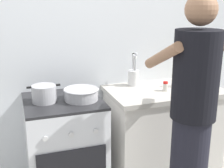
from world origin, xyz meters
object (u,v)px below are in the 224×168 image
Objects in this scene: utensil_crock at (134,76)px; spice_bottle at (165,86)px; pot at (44,94)px; stove_range at (65,151)px; person at (192,122)px; mixing_bowl at (81,94)px; oil_bottle at (189,75)px.

spice_bottle is (0.19, -0.24, -0.05)m from utensil_crock.
spice_bottle is (1.02, -0.04, -0.03)m from pot.
person reaches higher than stove_range.
pot is 1.02m from spice_bottle.
stove_range is 0.52m from mixing_bowl.
utensil_crock is at bearing 15.97° from stove_range.
person is at bearing -43.27° from mixing_bowl.
stove_range is 10.86× the size of spice_bottle.
pot is 0.85m from utensil_crock.
utensil_crock is at bearing 128.55° from spice_bottle.
pot is 1.28m from oil_bottle.
mixing_bowl is at bearing -18.21° from stove_range.
utensil_crock is (0.68, 0.20, 0.54)m from stove_range.
oil_bottle is at bearing -0.06° from stove_range.
spice_bottle is 0.05× the size of person.
oil_bottle reaches higher than pot.
oil_bottle is (1.00, 0.04, 0.06)m from mixing_bowl.
pot is 0.82× the size of utensil_crock.
person reaches higher than utensil_crock.
pot is at bearing -166.39° from utensil_crock.
utensil_crock is at bearing 156.72° from oil_bottle.
mixing_bowl is at bearing 136.73° from person.
person is (-0.12, -0.58, -0.08)m from spice_bottle.
spice_bottle is at bearing -169.89° from oil_bottle.
stove_range is 3.58× the size of pot.
stove_range is 0.54m from pot.
stove_range is at bearing 179.94° from oil_bottle.
pot is 0.28m from mixing_bowl.
oil_bottle is (1.28, 0.00, 0.04)m from pot.
utensil_crock reaches higher than stove_range.
person is (0.76, -0.63, 0.41)m from stove_range.
spice_bottle is at bearing 78.57° from person.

